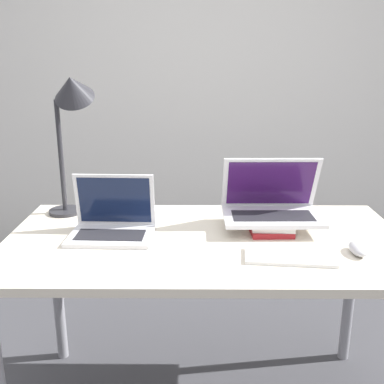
{
  "coord_description": "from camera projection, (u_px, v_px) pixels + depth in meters",
  "views": [
    {
      "loc": [
        -0.04,
        -1.17,
        1.42
      ],
      "look_at": [
        -0.05,
        0.39,
        0.95
      ],
      "focal_mm": 42.0,
      "sensor_mm": 36.0,
      "label": 1
    }
  ],
  "objects": [
    {
      "name": "mouse",
      "position": [
        358.0,
        249.0,
        1.54
      ],
      "size": [
        0.06,
        0.11,
        0.04
      ],
      "color": "#B2B2B7",
      "rests_on": "desk"
    },
    {
      "name": "desk",
      "position": [
        205.0,
        258.0,
        1.71
      ],
      "size": [
        1.5,
        0.78,
        0.77
      ],
      "color": "beige",
      "rests_on": "ground_plane"
    },
    {
      "name": "laptop_on_books",
      "position": [
        271.0,
        205.0,
        1.77
      ],
      "size": [
        0.38,
        0.25,
        0.24
      ],
      "color": "silver",
      "rests_on": "book_stack"
    },
    {
      "name": "laptop_left",
      "position": [
        112.0,
        223.0,
        1.7
      ],
      "size": [
        0.32,
        0.23,
        0.23
      ],
      "color": "silver",
      "rests_on": "desk"
    },
    {
      "name": "book_stack",
      "position": [
        270.0,
        223.0,
        1.78
      ],
      "size": [
        0.18,
        0.25,
        0.04
      ],
      "color": "maroon",
      "rests_on": "desk"
    },
    {
      "name": "desk_lamp",
      "position": [
        71.0,
        105.0,
        1.79
      ],
      "size": [
        0.23,
        0.2,
        0.62
      ],
      "color": "#28282D",
      "rests_on": "desk"
    },
    {
      "name": "wireless_keyboard",
      "position": [
        290.0,
        257.0,
        1.51
      ],
      "size": [
        0.31,
        0.16,
        0.01
      ],
      "color": "white",
      "rests_on": "desk"
    },
    {
      "name": "wall_back",
      "position": [
        201.0,
        68.0,
        3.15
      ],
      "size": [
        8.0,
        0.05,
        2.7
      ],
      "color": "silver",
      "rests_on": "ground_plane"
    }
  ]
}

